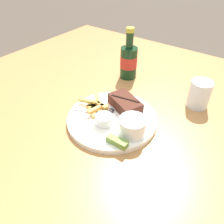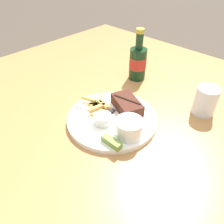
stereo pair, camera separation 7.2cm
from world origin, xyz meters
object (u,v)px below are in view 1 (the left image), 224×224
object	(u,v)px
steak_portion	(125,103)
pickle_spear	(117,142)
dipping_sauce_cup	(104,119)
knife_utensil	(113,109)
dinner_plate	(112,119)
beer_bottle	(129,61)
drinking_glass	(199,94)
coleslaw_cup	(132,125)
fork_utensil	(90,112)

from	to	relation	value
steak_portion	pickle_spear	bearing A→B (deg)	-63.63
dipping_sauce_cup	knife_utensil	bearing A→B (deg)	104.90
dinner_plate	beer_bottle	size ratio (longest dim) A/B	1.40
dinner_plate	dipping_sauce_cup	xyz separation A→B (m)	(-0.00, -0.04, 0.03)
dinner_plate	knife_utensil	distance (m)	0.04
steak_portion	drinking_glass	bearing A→B (deg)	44.40
beer_bottle	drinking_glass	world-z (taller)	beer_bottle
steak_portion	pickle_spear	world-z (taller)	steak_portion
coleslaw_cup	pickle_spear	world-z (taller)	coleslaw_cup
pickle_spear	drinking_glass	distance (m)	0.36
knife_utensil	dipping_sauce_cup	bearing A→B (deg)	-173.12
fork_utensil	beer_bottle	world-z (taller)	beer_bottle
beer_bottle	drinking_glass	bearing A→B (deg)	-5.53
coleslaw_cup	beer_bottle	xyz separation A→B (m)	(-0.22, 0.31, 0.03)
dipping_sauce_cup	pickle_spear	xyz separation A→B (m)	(0.09, -0.05, -0.01)
pickle_spear	beer_bottle	size ratio (longest dim) A/B	0.31
coleslaw_cup	dipping_sauce_cup	world-z (taller)	coleslaw_cup
fork_utensil	knife_utensil	size ratio (longest dim) A/B	0.79
knife_utensil	pickle_spear	bearing A→B (deg)	-147.57
dinner_plate	coleslaw_cup	distance (m)	0.11
knife_utensil	drinking_glass	distance (m)	0.31
pickle_spear	dinner_plate	bearing A→B (deg)	133.06
coleslaw_cup	fork_utensil	bearing A→B (deg)	179.99
pickle_spear	beer_bottle	xyz separation A→B (m)	(-0.21, 0.38, 0.05)
dipping_sauce_cup	beer_bottle	xyz separation A→B (m)	(-0.12, 0.33, 0.04)
dinner_plate	pickle_spear	xyz separation A→B (m)	(0.09, -0.09, 0.02)
knife_utensil	fork_utensil	bearing A→B (deg)	130.17
coleslaw_cup	knife_utensil	bearing A→B (deg)	152.76
steak_portion	coleslaw_cup	xyz separation A→B (m)	(0.09, -0.09, 0.01)
dinner_plate	fork_utensil	size ratio (longest dim) A/B	2.30
pickle_spear	beer_bottle	distance (m)	0.43
knife_utensil	beer_bottle	size ratio (longest dim) A/B	0.77
steak_portion	knife_utensil	world-z (taller)	steak_portion
dipping_sauce_cup	knife_utensil	world-z (taller)	dipping_sauce_cup
coleslaw_cup	drinking_glass	distance (m)	0.30
knife_utensil	beer_bottle	distance (m)	0.28
coleslaw_cup	knife_utensil	xyz separation A→B (m)	(-0.12, 0.06, -0.03)
dipping_sauce_cup	beer_bottle	distance (m)	0.35
coleslaw_cup	dipping_sauce_cup	bearing A→B (deg)	-170.14
coleslaw_cup	drinking_glass	world-z (taller)	drinking_glass
dipping_sauce_cup	fork_utensil	bearing A→B (deg)	167.26
dinner_plate	beer_bottle	world-z (taller)	beer_bottle
fork_utensil	knife_utensil	bearing A→B (deg)	28.83
beer_bottle	knife_utensil	bearing A→B (deg)	-68.19
pickle_spear	fork_utensil	distance (m)	0.17
dipping_sauce_cup	drinking_glass	world-z (taller)	drinking_glass
coleslaw_cup	drinking_glass	bearing A→B (deg)	69.57
knife_utensil	drinking_glass	bearing A→B (deg)	-53.04
dipping_sauce_cup	steak_portion	bearing A→B (deg)	85.69
dinner_plate	steak_portion	xyz separation A→B (m)	(0.01, 0.07, 0.03)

